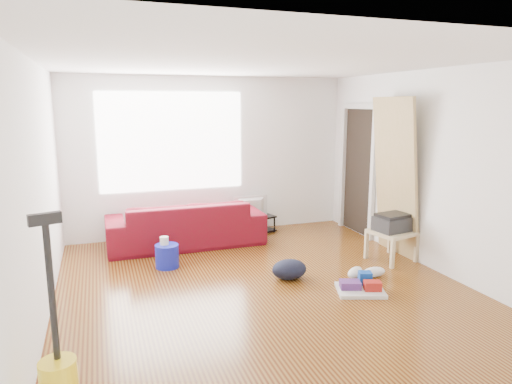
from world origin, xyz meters
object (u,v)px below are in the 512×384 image
object	(u,v)px
tv_stand	(252,224)
backpack	(289,279)
cleaning_tray	(361,287)
bucket	(167,267)
side_table	(392,235)
sofa	(186,244)

from	to	relation	value
tv_stand	backpack	xyz separation A→B (m)	(-0.21, -2.03, -0.14)
cleaning_tray	tv_stand	bearing A→B (deg)	98.66
tv_stand	cleaning_tray	size ratio (longest dim) A/B	1.32
bucket	cleaning_tray	bearing A→B (deg)	-37.63
tv_stand	backpack	size ratio (longest dim) A/B	1.91
bucket	tv_stand	bearing A→B (deg)	36.84
tv_stand	cleaning_tray	world-z (taller)	tv_stand
side_table	backpack	size ratio (longest dim) A/B	1.41
side_table	tv_stand	bearing A→B (deg)	125.88
cleaning_tray	backpack	xyz separation A→B (m)	(-0.61, 0.62, -0.06)
side_table	bucket	bearing A→B (deg)	166.08
side_table	cleaning_tray	size ratio (longest dim) A/B	0.97
bucket	backpack	distance (m)	1.59
sofa	backpack	bearing A→B (deg)	117.60
sofa	bucket	bearing A→B (deg)	65.01
sofa	side_table	distance (m)	2.97
sofa	bucket	distance (m)	0.97
side_table	bucket	world-z (taller)	side_table
bucket	backpack	size ratio (longest dim) A/B	0.71
side_table	backpack	xyz separation A→B (m)	(-1.56, -0.16, -0.35)
tv_stand	side_table	world-z (taller)	side_table
tv_stand	cleaning_tray	bearing A→B (deg)	-97.59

